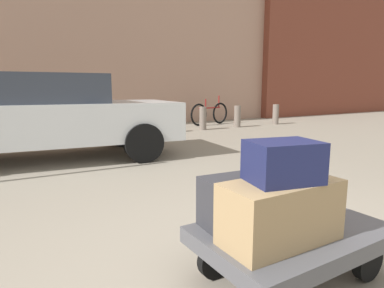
{
  "coord_description": "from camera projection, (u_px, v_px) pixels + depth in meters",
  "views": [
    {
      "loc": [
        -1.52,
        -1.3,
        1.18
      ],
      "look_at": [
        0.0,
        1.2,
        0.69
      ],
      "focal_mm": 30.58,
      "sensor_mm": 36.0,
      "label": 1
    }
  ],
  "objects": [
    {
      "name": "duffel_bag_tan_rear_right",
      "position": [
        281.0,
        212.0,
        1.81
      ],
      "size": [
        0.68,
        0.34,
        0.35
      ],
      "primitive_type": "cube",
      "rotation": [
        0.0,
        0.0,
        -0.02
      ],
      "color": "#9E7F56",
      "rests_on": "luggage_cart"
    },
    {
      "name": "bollard_kerb_mid",
      "position": [
        203.0,
        118.0,
        9.56
      ],
      "size": [
        0.2,
        0.2,
        0.67
      ],
      "primitive_type": "cylinder",
      "color": "#72665B",
      "rests_on": "ground_plane"
    },
    {
      "name": "bicycle_leaning",
      "position": [
        210.0,
        114.0,
        10.93
      ],
      "size": [
        1.73,
        0.44,
        0.96
      ],
      "color": "black",
      "rests_on": "ground_plane"
    },
    {
      "name": "parked_car",
      "position": [
        42.0,
        115.0,
        5.4
      ],
      "size": [
        4.49,
        2.33,
        1.42
      ],
      "color": "silver",
      "rests_on": "ground_plane"
    },
    {
      "name": "duffel_bag_navy_topmost_pile",
      "position": [
        283.0,
        162.0,
        1.76
      ],
      "size": [
        0.42,
        0.35,
        0.22
      ],
      "primitive_type": "cube",
      "rotation": [
        0.0,
        0.0,
        -0.23
      ],
      "color": "#191E47",
      "rests_on": "duffel_bag_tan_rear_right"
    },
    {
      "name": "bollard_corner",
      "position": [
        276.0,
        114.0,
        11.07
      ],
      "size": [
        0.2,
        0.2,
        0.67
      ],
      "primitive_type": "cylinder",
      "color": "#72665B",
      "rests_on": "ground_plane"
    },
    {
      "name": "building_facade_side",
      "position": [
        353.0,
        3.0,
        15.96
      ],
      "size": [
        12.0,
        1.0,
        10.69
      ],
      "primitive_type": "cube",
      "color": "brown",
      "rests_on": "ground_plane"
    },
    {
      "name": "luggage_cart",
      "position": [
        292.0,
        239.0,
        2.03
      ],
      "size": [
        1.18,
        0.75,
        0.34
      ],
      "color": "#4C4C51",
      "rests_on": "ground_plane"
    },
    {
      "name": "bollard_kerb_near",
      "position": [
        163.0,
        121.0,
        8.9
      ],
      "size": [
        0.2,
        0.2,
        0.67
      ],
      "primitive_type": "cylinder",
      "color": "#72665B",
      "rests_on": "ground_plane"
    },
    {
      "name": "ground_plane",
      "position": [
        290.0,
        278.0,
        2.07
      ],
      "size": [
        60.0,
        60.0,
        0.0
      ],
      "primitive_type": "plane",
      "color": "gray"
    },
    {
      "name": "duffel_bag_charcoal_rear_left",
      "position": [
        247.0,
        201.0,
        2.04
      ],
      "size": [
        0.58,
        0.36,
        0.31
      ],
      "primitive_type": "cube",
      "rotation": [
        0.0,
        0.0,
        -0.09
      ],
      "color": "#2D2D33",
      "rests_on": "luggage_cart"
    },
    {
      "name": "bollard_kerb_far",
      "position": [
        237.0,
        116.0,
        10.22
      ],
      "size": [
        0.2,
        0.2,
        0.67
      ],
      "primitive_type": "cylinder",
      "color": "#72665B",
      "rests_on": "ground_plane"
    }
  ]
}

